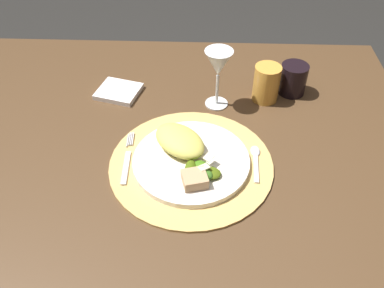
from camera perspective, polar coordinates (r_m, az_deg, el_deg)
name	(u,v)px	position (r m, az deg, el deg)	size (l,w,h in m)	color
ground_plane	(176,286)	(1.57, -2.23, -19.18)	(6.00, 6.00, 0.00)	black
dining_table	(171,183)	(1.11, -3.00, -5.47)	(1.26, 1.01, 0.70)	#4C341F
placemat	(191,164)	(0.95, -0.12, -2.80)	(0.38, 0.38, 0.01)	tan
dinner_plate	(191,161)	(0.94, -0.12, -2.37)	(0.27, 0.27, 0.01)	white
pasta_serving	(180,141)	(0.95, -1.71, 0.48)	(0.14, 0.09, 0.04)	#D7CD59
salad_greens	(201,171)	(0.90, 1.22, -3.83)	(0.09, 0.08, 0.03)	#407423
bread_piece	(195,179)	(0.88, 0.37, -4.90)	(0.05, 0.05, 0.02)	tan
fork	(127,160)	(0.96, -8.99, -2.19)	(0.02, 0.17, 0.00)	silver
spoon	(256,158)	(0.97, 8.82, -1.92)	(0.02, 0.12, 0.01)	silver
napkin	(119,91)	(1.18, -10.15, 7.20)	(0.11, 0.10, 0.01)	white
wine_glass	(218,65)	(1.06, 3.69, 10.84)	(0.07, 0.07, 0.16)	silver
amber_tumbler	(266,83)	(1.13, 10.29, 8.29)	(0.07, 0.07, 0.10)	gold
dark_tumbler	(293,79)	(1.18, 13.87, 8.75)	(0.07, 0.07, 0.09)	black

